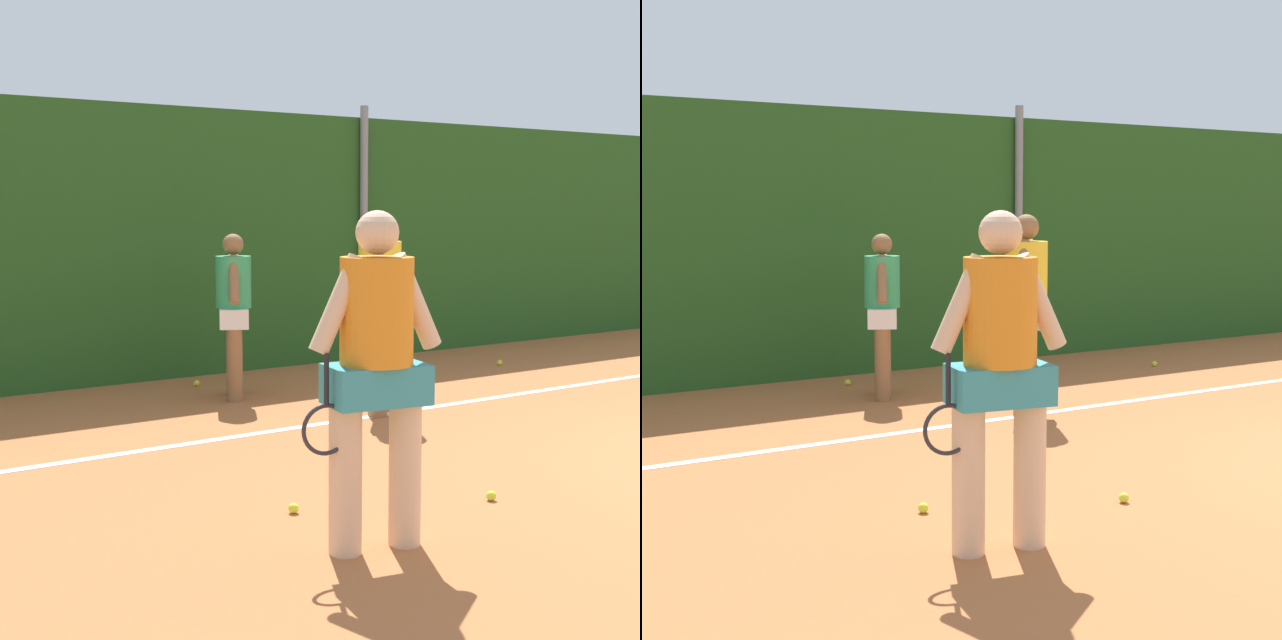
# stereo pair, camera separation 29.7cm
# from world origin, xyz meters

# --- Properties ---
(hedge_fence_backdrop) EXTENTS (20.58, 0.25, 3.00)m
(hedge_fence_backdrop) POSITION_xyz_m (0.00, 6.22, 1.50)
(hedge_fence_backdrop) COLOR #23511E
(hedge_fence_backdrop) RESTS_ON ground_plane
(fence_post_center) EXTENTS (0.10, 0.10, 3.14)m
(fence_post_center) POSITION_xyz_m (0.00, 6.04, 1.57)
(fence_post_center) COLOR gray
(fence_post_center) RESTS_ON ground_plane
(court_baseline_paint) EXTENTS (15.04, 0.10, 0.01)m
(court_baseline_paint) POSITION_xyz_m (0.00, 3.34, 0.00)
(court_baseline_paint) COLOR white
(court_baseline_paint) RESTS_ON ground_plane
(player_foreground_near) EXTENTS (0.85, 0.42, 1.88)m
(player_foreground_near) POSITION_xyz_m (-3.82, 0.65, 1.05)
(player_foreground_near) COLOR beige
(player_foreground_near) RESTS_ON ground_plane
(player_midcourt) EXTENTS (0.59, 0.69, 1.84)m
(player_midcourt) POSITION_xyz_m (-1.69, 3.46, 1.03)
(player_midcourt) COLOR #8C603D
(player_midcourt) RESTS_ON ground_plane
(player_backcourt_far) EXTENTS (0.47, 0.63, 1.64)m
(player_backcourt_far) POSITION_xyz_m (-2.51, 4.77, 0.92)
(player_backcourt_far) COLOR #8C603D
(player_backcourt_far) RESTS_ON ground_plane
(tennis_ball_2) EXTENTS (0.07, 0.07, 0.07)m
(tennis_ball_2) POSITION_xyz_m (1.11, 4.75, 0.03)
(tennis_ball_2) COLOR #CCDB33
(tennis_ball_2) RESTS_ON ground_plane
(tennis_ball_3) EXTENTS (0.07, 0.07, 0.07)m
(tennis_ball_3) POSITION_xyz_m (-2.55, 5.54, 0.03)
(tennis_ball_3) COLOR #CCDB33
(tennis_ball_3) RESTS_ON ground_plane
(tennis_ball_5) EXTENTS (0.07, 0.07, 0.07)m
(tennis_ball_5) POSITION_xyz_m (-3.88, 1.41, 0.03)
(tennis_ball_5) COLOR #CCDB33
(tennis_ball_5) RESTS_ON ground_plane
(tennis_ball_6) EXTENTS (0.07, 0.07, 0.07)m
(tennis_ball_6) POSITION_xyz_m (-2.67, 0.92, 0.03)
(tennis_ball_6) COLOR #CCDB33
(tennis_ball_6) RESTS_ON ground_plane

